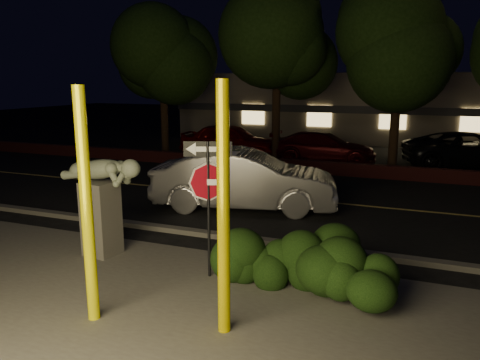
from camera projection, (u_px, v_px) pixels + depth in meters
name	position (u px, v px, depth m)	size (l,w,h in m)	color
ground	(315.00, 181.00, 17.13)	(90.00, 90.00, 0.00)	black
patio	(157.00, 322.00, 7.11)	(14.00, 6.00, 0.02)	#4C4944
road	(294.00, 200.00, 14.39)	(80.00, 8.00, 0.01)	black
lane_marking	(294.00, 199.00, 14.39)	(80.00, 0.12, 0.01)	tan
curb	(247.00, 239.00, 10.65)	(80.00, 0.25, 0.12)	#4C4944
brick_wall	(322.00, 168.00, 18.26)	(40.00, 0.35, 0.50)	#4C1819
parking_lot	(345.00, 153.00, 23.50)	(40.00, 12.00, 0.01)	black
building	(366.00, 105.00, 30.35)	(22.00, 10.20, 4.00)	#655C51
tree_far_a	(162.00, 42.00, 21.59)	(4.60, 4.60, 7.43)	black
tree_far_b	(278.00, 21.00, 19.66)	(5.20, 5.20, 8.41)	black
tree_far_c	(402.00, 24.00, 17.60)	(4.80, 4.80, 7.84)	black
yellow_pole_left	(87.00, 208.00, 6.84)	(0.18, 0.18, 3.55)	#FFF705
yellow_pole_right	(223.00, 212.00, 6.48)	(0.18, 0.18, 3.63)	#D8C400
signpost	(208.00, 182.00, 8.38)	(0.83, 0.30, 2.55)	black
sculpture	(101.00, 195.00, 9.58)	(1.98, 0.72, 2.11)	#4C4944
hedge_center	(264.00, 253.00, 8.48)	(2.03, 0.95, 1.06)	black
hedge_right	(336.00, 255.00, 8.27)	(1.76, 0.94, 1.15)	black
hedge_far_right	(346.00, 272.00, 7.57)	(1.61, 1.01, 1.12)	black
silver_sedan	(245.00, 180.00, 13.22)	(1.80, 5.15, 1.70)	silver
parked_car_red	(231.00, 141.00, 22.07)	(1.90, 4.71, 1.61)	maroon
parked_car_darkred	(323.00, 147.00, 20.88)	(1.88, 4.63, 1.34)	#44060B
parked_car_dark	(471.00, 150.00, 19.39)	(2.48, 5.39, 1.50)	black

